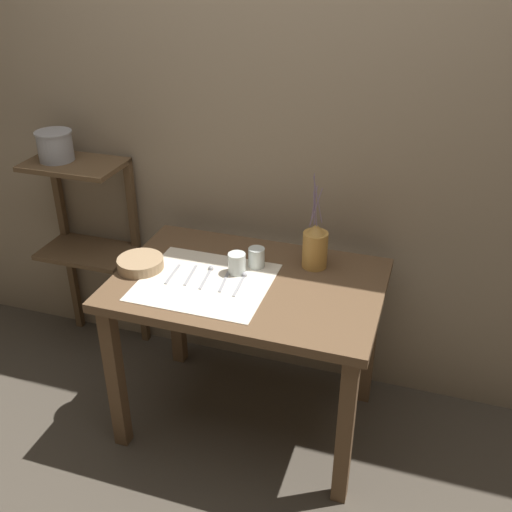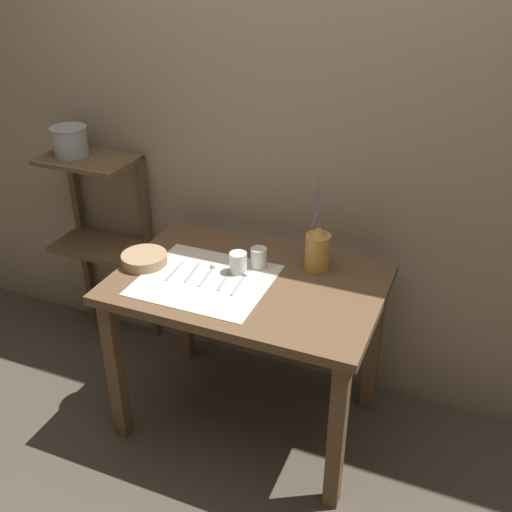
% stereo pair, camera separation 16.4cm
% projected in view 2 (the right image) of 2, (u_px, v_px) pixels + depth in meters
% --- Properties ---
extents(ground_plane, '(12.00, 12.00, 0.00)m').
position_uv_depth(ground_plane, '(249.00, 417.00, 2.83)').
color(ground_plane, '#473F35').
extents(stone_wall_back, '(7.00, 0.06, 2.40)m').
position_uv_depth(stone_wall_back, '(290.00, 143.00, 2.63)').
color(stone_wall_back, gray).
rests_on(stone_wall_back, ground_plane).
extents(wooden_table, '(1.10, 0.73, 0.76)m').
position_uv_depth(wooden_table, '(248.00, 303.00, 2.52)').
color(wooden_table, brown).
rests_on(wooden_table, ground_plane).
extents(wooden_shelf_unit, '(0.46, 0.29, 1.07)m').
position_uv_depth(wooden_shelf_unit, '(100.00, 217.00, 3.06)').
color(wooden_shelf_unit, brown).
rests_on(wooden_shelf_unit, ground_plane).
extents(linen_cloth, '(0.53, 0.46, 0.00)m').
position_uv_depth(linen_cloth, '(205.00, 280.00, 2.46)').
color(linen_cloth, beige).
rests_on(linen_cloth, wooden_table).
extents(pitcher_with_flowers, '(0.11, 0.11, 0.41)m').
position_uv_depth(pitcher_with_flowers, '(318.00, 249.00, 2.50)').
color(pitcher_with_flowers, '#B7843D').
rests_on(pitcher_with_flowers, wooden_table).
extents(wooden_bowl, '(0.20, 0.20, 0.05)m').
position_uv_depth(wooden_bowl, '(144.00, 259.00, 2.57)').
color(wooden_bowl, '#9E7F5B').
rests_on(wooden_bowl, wooden_table).
extents(glass_tumbler_near, '(0.07, 0.07, 0.09)m').
position_uv_depth(glass_tumbler_near, '(238.00, 263.00, 2.49)').
color(glass_tumbler_near, silver).
rests_on(glass_tumbler_near, wooden_table).
extents(glass_tumbler_far, '(0.07, 0.07, 0.09)m').
position_uv_depth(glass_tumbler_far, '(258.00, 257.00, 2.53)').
color(glass_tumbler_far, silver).
rests_on(glass_tumbler_far, wooden_table).
extents(knife_center, '(0.02, 0.16, 0.00)m').
position_uv_depth(knife_center, '(175.00, 271.00, 2.52)').
color(knife_center, '#939399').
rests_on(knife_center, wooden_table).
extents(fork_outer, '(0.03, 0.16, 0.00)m').
position_uv_depth(fork_outer, '(192.00, 273.00, 2.50)').
color(fork_outer, '#939399').
rests_on(fork_outer, wooden_table).
extents(spoon_outer, '(0.03, 0.17, 0.02)m').
position_uv_depth(spoon_outer, '(210.00, 270.00, 2.52)').
color(spoon_outer, '#939399').
rests_on(spoon_outer, wooden_table).
extents(fork_inner, '(0.03, 0.16, 0.00)m').
position_uv_depth(fork_inner, '(224.00, 280.00, 2.45)').
color(fork_inner, '#939399').
rests_on(fork_inner, wooden_table).
extents(spoon_inner, '(0.03, 0.17, 0.02)m').
position_uv_depth(spoon_inner, '(243.00, 278.00, 2.46)').
color(spoon_inner, '#939399').
rests_on(spoon_inner, wooden_table).
extents(metal_pot_large, '(0.17, 0.17, 0.14)m').
position_uv_depth(metal_pot_large, '(70.00, 140.00, 2.86)').
color(metal_pot_large, '#939399').
rests_on(metal_pot_large, wooden_shelf_unit).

